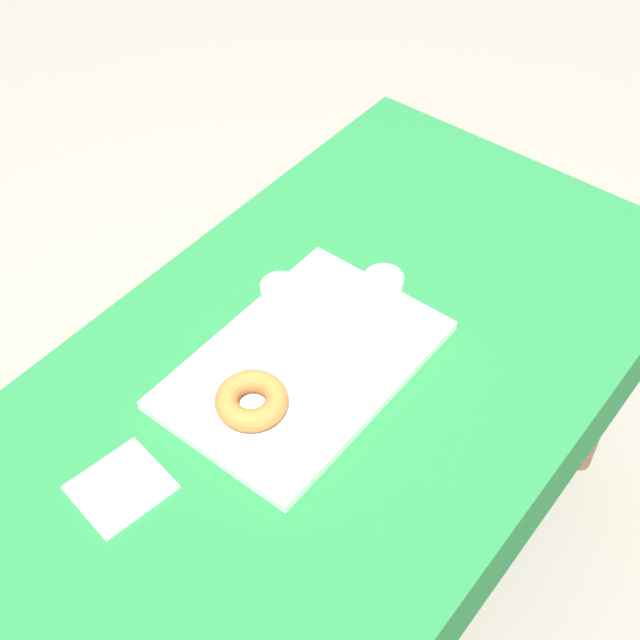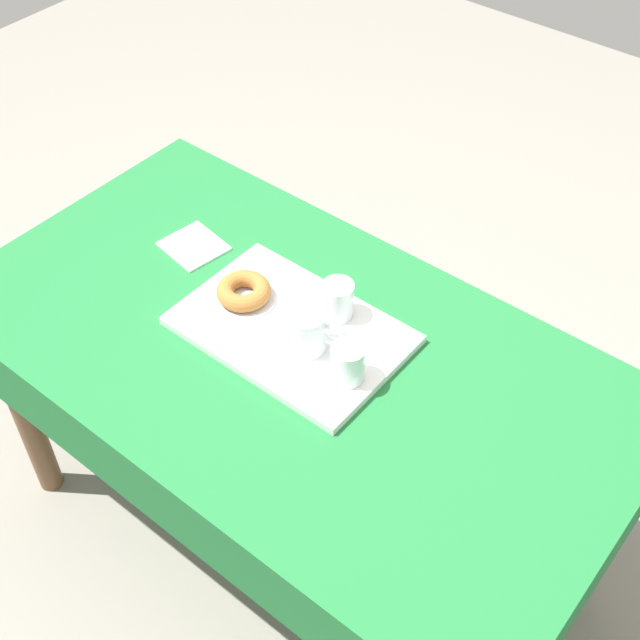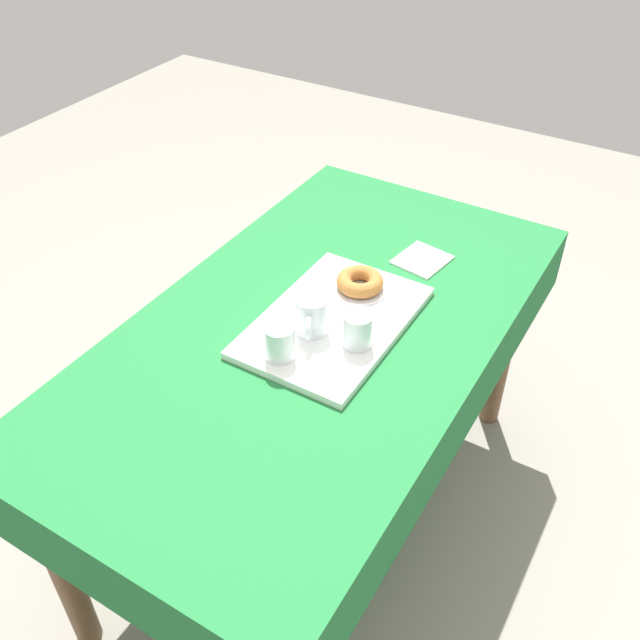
{
  "view_description": "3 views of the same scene",
  "coord_description": "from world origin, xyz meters",
  "px_view_note": "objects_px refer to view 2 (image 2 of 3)",
  "views": [
    {
      "loc": [
        -0.77,
        -0.59,
        1.92
      ],
      "look_at": [
        0.04,
        0.05,
        0.8
      ],
      "focal_mm": 50.39,
      "sensor_mm": 36.0,
      "label": 1
    },
    {
      "loc": [
        0.81,
        -0.9,
        2.05
      ],
      "look_at": [
        0.03,
        0.07,
        0.79
      ],
      "focal_mm": 48.15,
      "sensor_mm": 36.0,
      "label": 2
    },
    {
      "loc": [
        1.12,
        0.68,
        1.81
      ],
      "look_at": [
        0.01,
        0.02,
        0.77
      ],
      "focal_mm": 39.7,
      "sensor_mm": 36.0,
      "label": 3
    }
  ],
  "objects_px": {
    "paper_napkin": "(194,246)",
    "tea_mug_left": "(308,332)",
    "sugar_donut_left": "(244,291)",
    "donut_plate_left": "(244,298)",
    "serving_tray": "(291,330)",
    "water_glass_far": "(348,364)",
    "water_glass_near": "(338,301)",
    "dining_table": "(290,376)"
  },
  "relations": [
    {
      "from": "water_glass_far",
      "to": "sugar_donut_left",
      "type": "height_order",
      "value": "water_glass_far"
    },
    {
      "from": "serving_tray",
      "to": "sugar_donut_left",
      "type": "distance_m",
      "value": 0.14
    },
    {
      "from": "tea_mug_left",
      "to": "paper_napkin",
      "type": "relative_size",
      "value": 0.88
    },
    {
      "from": "donut_plate_left",
      "to": "sugar_donut_left",
      "type": "bearing_deg",
      "value": 90.0
    },
    {
      "from": "tea_mug_left",
      "to": "sugar_donut_left",
      "type": "xyz_separation_m",
      "value": [
        -0.2,
        0.02,
        -0.02
      ]
    },
    {
      "from": "dining_table",
      "to": "water_glass_far",
      "type": "height_order",
      "value": "water_glass_far"
    },
    {
      "from": "water_glass_far",
      "to": "paper_napkin",
      "type": "xyz_separation_m",
      "value": [
        -0.53,
        0.1,
        -0.05
      ]
    },
    {
      "from": "serving_tray",
      "to": "paper_napkin",
      "type": "height_order",
      "value": "serving_tray"
    },
    {
      "from": "serving_tray",
      "to": "paper_napkin",
      "type": "xyz_separation_m",
      "value": [
        -0.36,
        0.07,
        -0.01
      ]
    },
    {
      "from": "dining_table",
      "to": "water_glass_near",
      "type": "bearing_deg",
      "value": 77.09
    },
    {
      "from": "dining_table",
      "to": "tea_mug_left",
      "type": "xyz_separation_m",
      "value": [
        0.04,
        0.01,
        0.15
      ]
    },
    {
      "from": "sugar_donut_left",
      "to": "dining_table",
      "type": "bearing_deg",
      "value": -12.44
    },
    {
      "from": "water_glass_near",
      "to": "paper_napkin",
      "type": "height_order",
      "value": "water_glass_near"
    },
    {
      "from": "serving_tray",
      "to": "water_glass_far",
      "type": "height_order",
      "value": "water_glass_far"
    },
    {
      "from": "paper_napkin",
      "to": "donut_plate_left",
      "type": "bearing_deg",
      "value": -17.1
    },
    {
      "from": "dining_table",
      "to": "water_glass_far",
      "type": "bearing_deg",
      "value": -0.22
    },
    {
      "from": "water_glass_far",
      "to": "donut_plate_left",
      "type": "relative_size",
      "value": 0.62
    },
    {
      "from": "water_glass_far",
      "to": "sugar_donut_left",
      "type": "bearing_deg",
      "value": 173.59
    },
    {
      "from": "tea_mug_left",
      "to": "water_glass_far",
      "type": "bearing_deg",
      "value": -7.11
    },
    {
      "from": "serving_tray",
      "to": "water_glass_far",
      "type": "xyz_separation_m",
      "value": [
        0.18,
        -0.04,
        0.05
      ]
    },
    {
      "from": "dining_table",
      "to": "donut_plate_left",
      "type": "relative_size",
      "value": 10.77
    },
    {
      "from": "water_glass_far",
      "to": "sugar_donut_left",
      "type": "xyz_separation_m",
      "value": [
        -0.31,
        0.03,
        -0.01
      ]
    },
    {
      "from": "water_glass_near",
      "to": "donut_plate_left",
      "type": "bearing_deg",
      "value": -153.21
    },
    {
      "from": "tea_mug_left",
      "to": "sugar_donut_left",
      "type": "distance_m",
      "value": 0.2
    },
    {
      "from": "water_glass_far",
      "to": "paper_napkin",
      "type": "height_order",
      "value": "water_glass_far"
    },
    {
      "from": "water_glass_far",
      "to": "paper_napkin",
      "type": "distance_m",
      "value": 0.55
    },
    {
      "from": "donut_plate_left",
      "to": "paper_napkin",
      "type": "relative_size",
      "value": 1.01
    },
    {
      "from": "water_glass_near",
      "to": "water_glass_far",
      "type": "bearing_deg",
      "value": -45.56
    },
    {
      "from": "sugar_donut_left",
      "to": "tea_mug_left",
      "type": "bearing_deg",
      "value": -6.01
    },
    {
      "from": "serving_tray",
      "to": "sugar_donut_left",
      "type": "relative_size",
      "value": 4.01
    },
    {
      "from": "dining_table",
      "to": "serving_tray",
      "type": "relative_size",
      "value": 3.09
    },
    {
      "from": "tea_mug_left",
      "to": "water_glass_near",
      "type": "xyz_separation_m",
      "value": [
        -0.01,
        0.11,
        -0.01
      ]
    },
    {
      "from": "water_glass_near",
      "to": "paper_napkin",
      "type": "bearing_deg",
      "value": -176.76
    },
    {
      "from": "paper_napkin",
      "to": "tea_mug_left",
      "type": "bearing_deg",
      "value": -12.07
    },
    {
      "from": "water_glass_near",
      "to": "sugar_donut_left",
      "type": "height_order",
      "value": "water_glass_near"
    },
    {
      "from": "dining_table",
      "to": "water_glass_near",
      "type": "relative_size",
      "value": 17.5
    },
    {
      "from": "dining_table",
      "to": "tea_mug_left",
      "type": "relative_size",
      "value": 12.34
    },
    {
      "from": "donut_plate_left",
      "to": "serving_tray",
      "type": "bearing_deg",
      "value": 0.52
    },
    {
      "from": "water_glass_far",
      "to": "paper_napkin",
      "type": "relative_size",
      "value": 0.62
    },
    {
      "from": "dining_table",
      "to": "water_glass_far",
      "type": "xyz_separation_m",
      "value": [
        0.15,
        -0.0,
        0.15
      ]
    },
    {
      "from": "dining_table",
      "to": "donut_plate_left",
      "type": "distance_m",
      "value": 0.19
    },
    {
      "from": "water_glass_far",
      "to": "tea_mug_left",
      "type": "bearing_deg",
      "value": 172.89
    }
  ]
}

